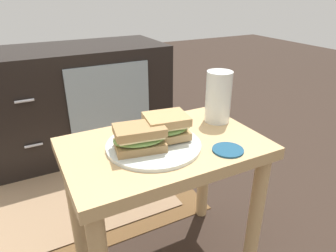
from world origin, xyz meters
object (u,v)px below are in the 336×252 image
Objects in this scene: plate at (154,145)px; sandwich_front at (140,138)px; beer_glass at (218,98)px; coaster at (228,150)px; tv_cabinet at (77,100)px; sandwich_back at (166,126)px.

plate is 1.70× the size of sandwich_front.
sandwich_front is at bearing -166.01° from beer_glass.
coaster is at bearing -117.43° from beer_glass.
tv_cabinet is at bearing 99.80° from coaster.
sandwich_front is 1.81× the size of coaster.
plate is at bearing -165.90° from beer_glass.
sandwich_back is (0.04, 0.01, 0.04)m from plate.
sandwich_front is 1.14× the size of sandwich_back.
coaster is at bearing -26.00° from sandwich_front.
tv_cabinet is 7.13× the size of sandwich_back.
tv_cabinet is at bearing 107.32° from beer_glass.
sandwich_front is at bearing -166.61° from sandwich_back.
beer_glass reaches higher than sandwich_back.
plate is at bearing -166.61° from sandwich_back.
beer_glass reaches higher than sandwich_front.
sandwich_back is at bearing -165.76° from beer_glass.
plate is 3.09× the size of coaster.
plate is at bearing -88.92° from tv_cabinet.
plate is 0.28m from beer_glass.
sandwich_front reaches higher than coaster.
plate reaches higher than coaster.
tv_cabinet is at bearing 88.42° from sandwich_front.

